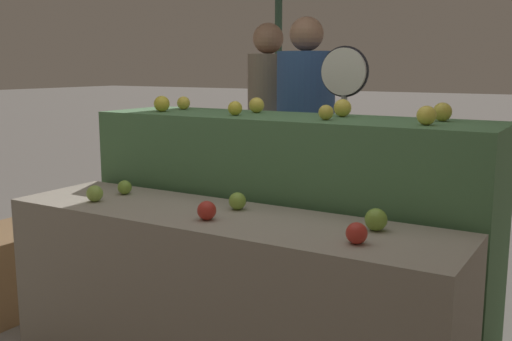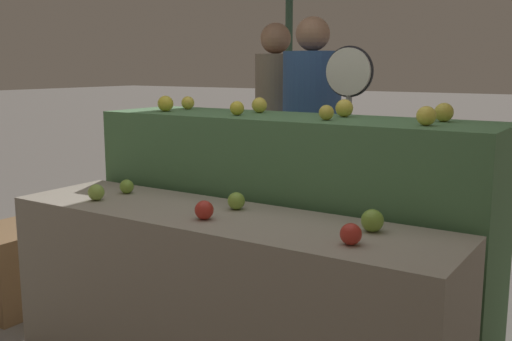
{
  "view_description": "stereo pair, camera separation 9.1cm",
  "coord_description": "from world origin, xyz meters",
  "px_view_note": "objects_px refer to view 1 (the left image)",
  "views": [
    {
      "loc": [
        1.43,
        -2.08,
        1.39
      ],
      "look_at": [
        -0.01,
        0.3,
        0.9
      ],
      "focal_mm": 42.0,
      "sensor_mm": 36.0,
      "label": 1
    },
    {
      "loc": [
        1.51,
        -2.04,
        1.39
      ],
      "look_at": [
        -0.01,
        0.3,
        0.9
      ],
      "focal_mm": 42.0,
      "sensor_mm": 36.0,
      "label": 2
    }
  ],
  "objects_px": {
    "person_customer_left": "(268,119)",
    "produce_scale": "(343,115)",
    "person_vendor_at_scale": "(305,128)",
    "wooden_crate_side": "(6,271)"
  },
  "relations": [
    {
      "from": "person_vendor_at_scale",
      "to": "wooden_crate_side",
      "type": "height_order",
      "value": "person_vendor_at_scale"
    },
    {
      "from": "produce_scale",
      "to": "person_customer_left",
      "type": "relative_size",
      "value": 0.89
    },
    {
      "from": "person_vendor_at_scale",
      "to": "person_customer_left",
      "type": "height_order",
      "value": "person_vendor_at_scale"
    },
    {
      "from": "person_customer_left",
      "to": "produce_scale",
      "type": "bearing_deg",
      "value": 129.59
    },
    {
      "from": "person_vendor_at_scale",
      "to": "wooden_crate_side",
      "type": "xyz_separation_m",
      "value": [
        -1.13,
        -1.54,
        -0.75
      ]
    },
    {
      "from": "produce_scale",
      "to": "person_customer_left",
      "type": "bearing_deg",
      "value": 146.4
    },
    {
      "from": "produce_scale",
      "to": "wooden_crate_side",
      "type": "bearing_deg",
      "value": -140.93
    },
    {
      "from": "person_vendor_at_scale",
      "to": "wooden_crate_side",
      "type": "bearing_deg",
      "value": 30.6
    },
    {
      "from": "person_vendor_at_scale",
      "to": "person_customer_left",
      "type": "bearing_deg",
      "value": -53.15
    },
    {
      "from": "produce_scale",
      "to": "wooden_crate_side",
      "type": "xyz_separation_m",
      "value": [
        -1.53,
        -1.24,
        -0.87
      ]
    }
  ]
}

